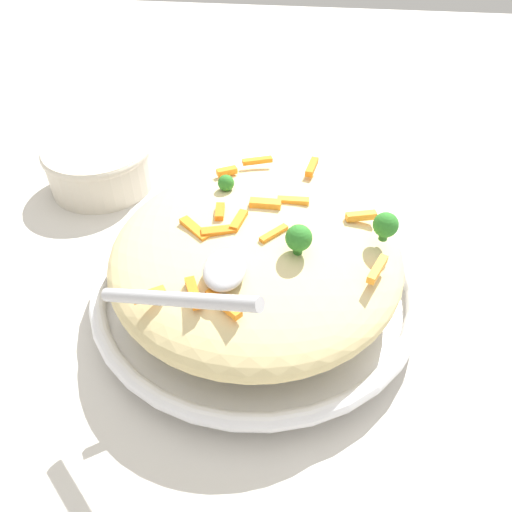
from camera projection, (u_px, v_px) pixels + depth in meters
The scene contains 23 objects.
ground_plane at pixel (256, 299), 0.59m from camera, with size 2.40×2.40×0.00m, color beige.
serving_bowl at pixel (256, 286), 0.57m from camera, with size 0.38×0.38×0.04m.
pasta_mound at pixel (256, 253), 0.54m from camera, with size 0.33×0.32×0.08m, color #DBC689.
carrot_piece_0 at pixel (219, 231), 0.50m from camera, with size 0.04×0.01×0.01m, color orange.
carrot_piece_1 at pixel (224, 304), 0.43m from camera, with size 0.04×0.01×0.01m, color orange.
carrot_piece_2 at pixel (227, 171), 0.59m from camera, with size 0.02×0.01×0.01m, color orange.
carrot_piece_3 at pixel (193, 293), 0.44m from camera, with size 0.04×0.01×0.01m, color orange.
carrot_piece_4 at pixel (220, 212), 0.52m from camera, with size 0.02×0.01×0.01m, color orange.
carrot_piece_5 at pixel (265, 203), 0.53m from camera, with size 0.03×0.01×0.01m, color orange.
carrot_piece_6 at pixel (274, 234), 0.50m from camera, with size 0.03×0.01×0.01m, color orange.
carrot_piece_7 at pixel (149, 295), 0.44m from camera, with size 0.03×0.01×0.01m, color orange.
carrot_piece_8 at pixel (257, 161), 0.61m from camera, with size 0.04×0.01×0.01m, color orange.
carrot_piece_9 at pixel (293, 201), 0.54m from camera, with size 0.04×0.01×0.01m, color orange.
carrot_piece_10 at pixel (239, 220), 0.51m from camera, with size 0.03×0.01×0.01m, color orange.
carrot_piece_11 at pixel (377, 269), 0.47m from camera, with size 0.04×0.01×0.01m, color orange.
carrot_piece_12 at pixel (312, 167), 0.60m from camera, with size 0.04×0.01×0.01m, color orange.
carrot_piece_13 at pixel (361, 216), 0.53m from camera, with size 0.03×0.01×0.01m, color orange.
carrot_piece_14 at pixel (195, 229), 0.51m from camera, with size 0.04×0.01×0.01m, color orange.
broccoli_floret_0 at pixel (386, 226), 0.49m from camera, with size 0.03×0.03×0.03m.
broccoli_floret_1 at pixel (299, 238), 0.47m from camera, with size 0.03×0.03×0.03m.
broccoli_floret_2 at pixel (226, 183), 0.56m from camera, with size 0.02×0.02×0.02m.
serving_spoon at pixel (208, 279), 0.43m from camera, with size 0.13×0.15×0.08m.
companion_bowl at pixel (99, 164), 0.74m from camera, with size 0.16×0.16×0.07m.
Camera 1 is at (-0.40, -0.05, 0.43)m, focal length 34.48 mm.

